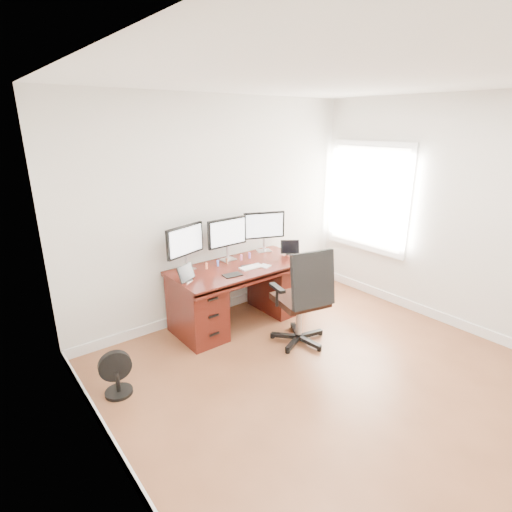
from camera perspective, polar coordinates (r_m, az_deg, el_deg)
ground at (r=4.00m, az=14.10°, el=-18.60°), size 4.50×4.50×0.00m
back_wall at (r=4.98m, az=-5.35°, el=6.53°), size 4.00×0.10×2.70m
right_wall at (r=5.13m, az=28.42°, el=4.75°), size 0.10×4.50×2.70m
desk at (r=4.94m, az=-2.37°, el=-5.07°), size 1.70×0.80×0.75m
office_chair at (r=4.49m, az=6.59°, el=-8.12°), size 0.72×0.72×1.13m
floor_fan at (r=3.98m, az=-19.28°, el=-15.64°), size 0.30×0.25×0.43m
monitor_left at (r=4.61m, az=-10.08°, el=1.96°), size 0.54×0.19×0.53m
monitor_center at (r=4.90m, az=-4.10°, el=3.17°), size 0.55×0.14×0.53m
monitor_right at (r=5.23m, az=1.17°, el=4.21°), size 0.52×0.23×0.53m
tablet_left at (r=4.35m, az=-9.89°, el=-2.55°), size 0.25×0.16×0.19m
tablet_right at (r=5.18m, az=4.94°, el=1.14°), size 0.23×0.19×0.19m
keyboard at (r=4.71m, az=-0.66°, el=-1.60°), size 0.29×0.13×0.01m
trackpad at (r=4.76m, az=1.25°, el=-1.44°), size 0.16×0.16×0.01m
drawing_tablet at (r=4.49m, az=-3.39°, el=-2.73°), size 0.22×0.15×0.01m
phone at (r=4.76m, az=-1.40°, el=-1.41°), size 0.13×0.08×0.01m
figurine_orange at (r=4.70m, az=-7.08°, el=-1.35°), size 0.03×0.03×0.08m
figurine_blue at (r=4.77m, az=-5.47°, el=-0.96°), size 0.03×0.03×0.08m
figurine_brown at (r=4.84m, az=-4.20°, el=-0.65°), size 0.03×0.03×0.08m
figurine_pink at (r=4.95m, az=-2.12°, el=-0.15°), size 0.03×0.03×0.08m
figurine_purple at (r=5.03m, az=-0.94°, el=0.14°), size 0.03×0.03×0.08m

